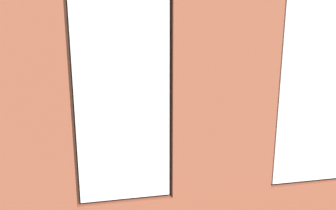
% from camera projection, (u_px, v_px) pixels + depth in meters
% --- Properties ---
extents(ground_plane, '(7.00, 6.23, 0.10)m').
position_uv_depth(ground_plane, '(170.00, 153.00, 5.95)').
color(ground_plane, brown).
extents(brick_wall_with_windows, '(6.40, 0.30, 3.46)m').
position_uv_depth(brick_wall_with_windows, '(225.00, 83.00, 2.96)').
color(brick_wall_with_windows, '#9E5138').
rests_on(brick_wall_with_windows, ground_plane).
extents(couch_by_window, '(1.92, 0.87, 0.80)m').
position_uv_depth(couch_by_window, '(210.00, 182.00, 3.89)').
color(couch_by_window, black).
rests_on(couch_by_window, ground_plane).
extents(couch_left, '(0.92, 2.11, 0.80)m').
position_uv_depth(couch_left, '(283.00, 127.00, 6.41)').
color(couch_left, black).
rests_on(couch_left, ground_plane).
extents(coffee_table, '(1.46, 0.82, 0.45)m').
position_uv_depth(coffee_table, '(152.00, 137.00, 5.52)').
color(coffee_table, '#A87547').
rests_on(coffee_table, ground_plane).
extents(cup_ceramic, '(0.08, 0.08, 0.10)m').
position_uv_depth(cup_ceramic, '(142.00, 130.00, 5.56)').
color(cup_ceramic, '#33567F').
rests_on(cup_ceramic, coffee_table).
extents(table_plant_small, '(0.12, 0.12, 0.19)m').
position_uv_depth(table_plant_small, '(129.00, 132.00, 5.28)').
color(table_plant_small, gray).
rests_on(table_plant_small, coffee_table).
extents(remote_gray, '(0.06, 0.17, 0.02)m').
position_uv_depth(remote_gray, '(172.00, 130.00, 5.71)').
color(remote_gray, '#59595B').
rests_on(remote_gray, coffee_table).
extents(remote_silver, '(0.17, 0.05, 0.02)m').
position_uv_depth(remote_silver, '(152.00, 133.00, 5.50)').
color(remote_silver, '#B2B2B7').
rests_on(remote_silver, coffee_table).
extents(media_console, '(1.30, 0.42, 0.59)m').
position_uv_depth(media_console, '(17.00, 142.00, 5.55)').
color(media_console, black).
rests_on(media_console, ground_plane).
extents(tv_flatscreen, '(1.23, 0.20, 0.87)m').
position_uv_depth(tv_flatscreen, '(13.00, 103.00, 5.40)').
color(tv_flatscreen, black).
rests_on(tv_flatscreen, media_console).
extents(papasan_chair, '(1.01, 1.01, 0.66)m').
position_uv_depth(papasan_chair, '(161.00, 107.00, 7.89)').
color(papasan_chair, olive).
rests_on(papasan_chair, ground_plane).
extents(potted_plant_near_tv, '(1.05, 0.99, 1.31)m').
position_uv_depth(potted_plant_near_tv, '(33.00, 141.00, 4.53)').
color(potted_plant_near_tv, '#47423D').
rests_on(potted_plant_near_tv, ground_plane).
extents(potted_plant_beside_window_right, '(0.90, 0.92, 1.38)m').
position_uv_depth(potted_plant_beside_window_right, '(72.00, 164.00, 3.39)').
color(potted_plant_beside_window_right, '#9E5638').
rests_on(potted_plant_beside_window_right, ground_plane).
extents(potted_plant_mid_room_small, '(0.34, 0.34, 0.51)m').
position_uv_depth(potted_plant_mid_room_small, '(189.00, 118.00, 7.06)').
color(potted_plant_mid_room_small, brown).
rests_on(potted_plant_mid_room_small, ground_plane).
extents(potted_plant_foreground_right, '(1.06, 1.05, 1.31)m').
position_uv_depth(potted_plant_foreground_right, '(51.00, 107.00, 7.33)').
color(potted_plant_foreground_right, beige).
rests_on(potted_plant_foreground_right, ground_plane).
extents(potted_plant_by_left_couch, '(0.41, 0.41, 0.55)m').
position_uv_depth(potted_plant_by_left_couch, '(237.00, 110.00, 7.76)').
color(potted_plant_by_left_couch, brown).
rests_on(potted_plant_by_left_couch, ground_plane).
extents(potted_plant_corner_near_left, '(0.86, 0.83, 1.41)m').
position_uv_depth(potted_plant_corner_near_left, '(248.00, 98.00, 8.35)').
color(potted_plant_corner_near_left, '#47423D').
rests_on(potted_plant_corner_near_left, ground_plane).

